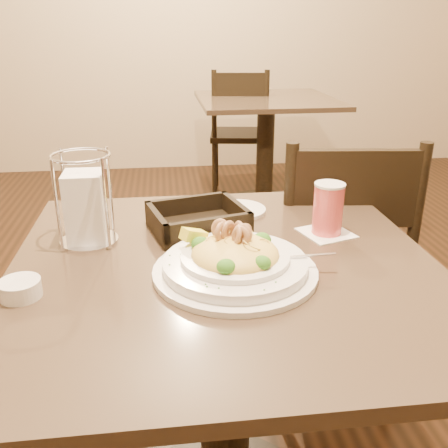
{
  "coord_description": "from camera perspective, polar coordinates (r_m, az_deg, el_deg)",
  "views": [
    {
      "loc": [
        -0.12,
        -0.94,
        1.23
      ],
      "look_at": [
        0.0,
        0.02,
        0.84
      ],
      "focal_mm": 40.0,
      "sensor_mm": 36.0,
      "label": 1
    }
  ],
  "objects": [
    {
      "name": "main_table",
      "position": [
        1.18,
        0.12,
        -14.86
      ],
      "size": [
        0.9,
        0.9,
        0.76
      ],
      "color": "black",
      "rests_on": "ground"
    },
    {
      "name": "butter_ramekin",
      "position": [
        1.0,
        -22.26,
        -6.88
      ],
      "size": [
        0.09,
        0.09,
        0.03
      ],
      "primitive_type": "cylinder",
      "rotation": [
        0.0,
        0.0,
        0.22
      ],
      "color": "white",
      "rests_on": "main_table"
    },
    {
      "name": "dining_chair_far",
      "position": [
        3.7,
        1.79,
        10.7
      ],
      "size": [
        0.47,
        0.47,
        0.93
      ],
      "rotation": [
        0.0,
        0.0,
        3.01
      ],
      "color": "black",
      "rests_on": "ground"
    },
    {
      "name": "background_table",
      "position": [
        3.48,
        4.78,
        10.25
      ],
      "size": [
        0.91,
        0.91,
        0.76
      ],
      "rotation": [
        0.0,
        0.0,
        0.01
      ],
      "color": "black",
      "rests_on": "ground"
    },
    {
      "name": "napkin_caddy",
      "position": [
        1.16,
        -15.53,
        2.08
      ],
      "size": [
        0.13,
        0.13,
        0.21
      ],
      "rotation": [
        0.0,
        0.0,
        0.22
      ],
      "color": "silver",
      "rests_on": "main_table"
    },
    {
      "name": "dining_chair_near",
      "position": [
        1.66,
        12.66,
        -4.64
      ],
      "size": [
        0.46,
        0.46,
        0.93
      ],
      "rotation": [
        0.0,
        0.0,
        3.03
      ],
      "color": "black",
      "rests_on": "ground"
    },
    {
      "name": "pasta_bowl",
      "position": [
        1.0,
        1.25,
        -4.16
      ],
      "size": [
        0.37,
        0.33,
        0.11
      ],
      "rotation": [
        0.0,
        0.0,
        -0.24
      ],
      "color": "white",
      "rests_on": "main_table"
    },
    {
      "name": "side_plate",
      "position": [
        1.34,
        1.57,
        1.62
      ],
      "size": [
        0.18,
        0.18,
        0.01
      ],
      "primitive_type": "cylinder",
      "rotation": [
        0.0,
        0.0,
        -0.2
      ],
      "color": "white",
      "rests_on": "main_table"
    },
    {
      "name": "bread_basket",
      "position": [
        1.21,
        -3.01,
        0.23
      ],
      "size": [
        0.26,
        0.23,
        0.06
      ],
      "rotation": [
        0.0,
        0.0,
        0.26
      ],
      "color": "black",
      "rests_on": "main_table"
    },
    {
      "name": "drink_glass",
      "position": [
        1.2,
        11.8,
        1.67
      ],
      "size": [
        0.14,
        0.14,
        0.13
      ],
      "rotation": [
        0.0,
        0.0,
        0.31
      ],
      "color": "white",
      "rests_on": "main_table"
    }
  ]
}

